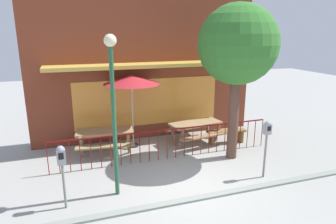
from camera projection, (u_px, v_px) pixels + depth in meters
name	position (u px, v px, depth m)	size (l,w,h in m)	color
ground	(192.00, 190.00, 7.52)	(40.00, 40.00, 0.00)	#969792
pub_storefront	(146.00, 60.00, 10.76)	(8.20, 1.40, 5.72)	#491D0D
patio_fence_front	(167.00, 139.00, 9.18)	(6.91, 0.04, 0.97)	maroon
picnic_table_left	(105.00, 135.00, 9.64)	(1.95, 1.56, 0.79)	#95764B
picnic_table_right	(195.00, 127.00, 10.48)	(1.98, 1.61, 0.79)	#977852
patio_umbrella	(131.00, 80.00, 9.78)	(1.86, 1.86, 2.48)	black
patio_bench	(226.00, 134.00, 10.57)	(1.42, 0.44, 0.48)	brown
parking_meter_near	(267.00, 134.00, 7.87)	(0.18, 0.17, 1.60)	slate
parking_meter_far	(62.00, 161.00, 6.47)	(0.18, 0.17, 1.50)	slate
street_tree	(238.00, 46.00, 8.57)	(2.33, 2.33, 4.66)	brown
street_lamp	(113.00, 94.00, 6.69)	(0.28, 0.28, 3.81)	#245536
curb_edge	(200.00, 199.00, 7.12)	(11.48, 0.20, 0.11)	gray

